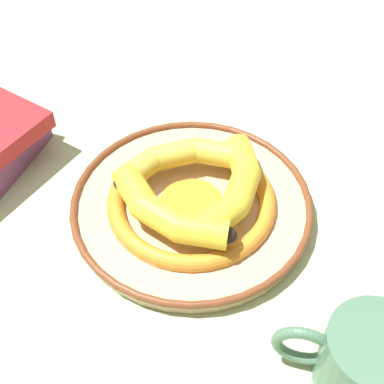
{
  "coord_description": "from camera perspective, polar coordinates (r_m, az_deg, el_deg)",
  "views": [
    {
      "loc": [
        -0.4,
        -0.09,
        0.51
      ],
      "look_at": [
        0.02,
        -0.0,
        0.04
      ],
      "focal_mm": 50.0,
      "sensor_mm": 36.0,
      "label": 1
    }
  ],
  "objects": [
    {
      "name": "banana_b",
      "position": [
        0.63,
        4.57,
        0.26
      ],
      "size": [
        0.18,
        0.07,
        0.03
      ],
      "rotation": [
        0.0,
        0.0,
        6.17
      ],
      "color": "yellow",
      "rests_on": "decorative_bowl"
    },
    {
      "name": "banana_a",
      "position": [
        0.61,
        -3.12,
        -2.06
      ],
      "size": [
        0.1,
        0.17,
        0.03
      ],
      "rotation": [
        0.0,
        0.0,
        4.27
      ],
      "color": "yellow",
      "rests_on": "decorative_bowl"
    },
    {
      "name": "coffee_mug",
      "position": [
        0.54,
        18.07,
        -16.68
      ],
      "size": [
        0.09,
        0.14,
        0.08
      ],
      "rotation": [
        0.0,
        0.0,
        1.52
      ],
      "color": "#477056",
      "rests_on": "ground_plane"
    },
    {
      "name": "decorative_bowl",
      "position": [
        0.66,
        0.0,
        -1.29
      ],
      "size": [
        0.3,
        0.3,
        0.03
      ],
      "color": "tan",
      "rests_on": "ground_plane"
    },
    {
      "name": "ground_plane",
      "position": [
        0.66,
        -0.39,
        -3.35
      ],
      "size": [
        2.8,
        2.8,
        0.0
      ],
      "primitive_type": "plane",
      "color": "#B2C693"
    },
    {
      "name": "banana_c",
      "position": [
        0.67,
        -1.34,
        3.6
      ],
      "size": [
        0.1,
        0.16,
        0.03
      ],
      "rotation": [
        0.0,
        0.0,
        8.35
      ],
      "color": "gold",
      "rests_on": "decorative_bowl"
    }
  ]
}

